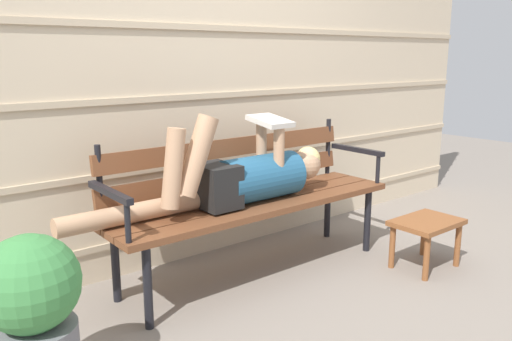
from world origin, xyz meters
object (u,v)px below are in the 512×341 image
Objects in this scene: park_bench at (249,192)px; potted_plant at (33,315)px; reclining_person at (243,176)px; footstool at (426,229)px.

park_bench reaches higher than potted_plant.
park_bench is 0.17m from reclining_person.
reclining_person reaches higher than park_bench.
reclining_person is at bearing 148.95° from footstool.
footstool is (0.88, -0.66, -0.25)m from park_bench.
footstool is 0.63× the size of potted_plant.
footstool is at bearing -36.84° from park_bench.
park_bench is at bearing 19.16° from potted_plant.
footstool is at bearing -4.37° from potted_plant.
park_bench is 1.48m from potted_plant.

